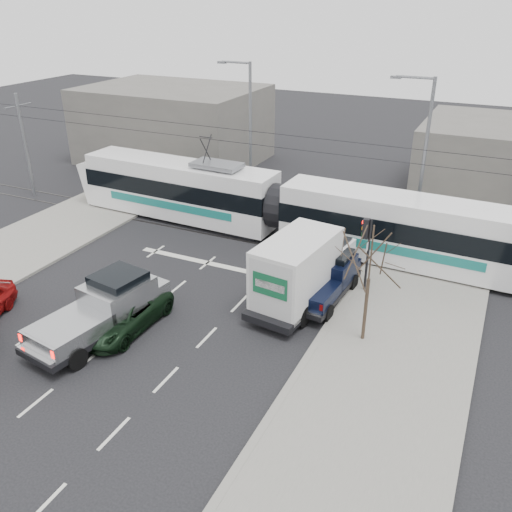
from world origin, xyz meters
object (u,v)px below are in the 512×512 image
at_px(bare_tree, 371,258).
at_px(traffic_signal, 367,239).
at_px(street_lamp_near, 422,151).
at_px(street_lamp_far, 248,124).
at_px(green_car, 124,315).
at_px(silver_pickup, 106,307).
at_px(box_truck, 303,270).
at_px(navy_pickup, 327,277).
at_px(tram, 279,207).

bearing_deg(bare_tree, traffic_signal, 105.76).
bearing_deg(street_lamp_near, street_lamp_far, 170.13).
height_order(bare_tree, green_car, bare_tree).
xyz_separation_m(bare_tree, silver_pickup, (-9.92, -3.78, -2.64)).
height_order(street_lamp_near, box_truck, street_lamp_near).
bearing_deg(traffic_signal, silver_pickup, -138.49).
bearing_deg(silver_pickup, street_lamp_far, 105.13).
xyz_separation_m(box_truck, green_car, (-5.97, -5.27, -1.00)).
xyz_separation_m(traffic_signal, silver_pickup, (-8.79, -7.78, -1.59)).
relative_size(traffic_signal, navy_pickup, 0.71).
height_order(street_lamp_far, silver_pickup, street_lamp_far).
bearing_deg(box_truck, street_lamp_far, 132.92).
relative_size(traffic_signal, tram, 0.14).
distance_m(bare_tree, box_truck, 4.45).
bearing_deg(silver_pickup, traffic_signal, 50.48).
relative_size(street_lamp_far, green_car, 1.90).
xyz_separation_m(bare_tree, tram, (-7.17, 8.09, -1.88)).
distance_m(bare_tree, navy_pickup, 4.65).
xyz_separation_m(navy_pickup, green_car, (-6.88, -6.14, -0.38)).
distance_m(street_lamp_near, navy_pickup, 9.87).
bearing_deg(bare_tree, box_truck, 150.63).
relative_size(silver_pickup, box_truck, 0.96).
bearing_deg(street_lamp_near, traffic_signal, -96.41).
relative_size(bare_tree, green_car, 1.05).
bearing_deg(green_car, tram, 79.64).
bearing_deg(street_lamp_near, navy_pickup, -104.23).
height_order(street_lamp_far, green_car, street_lamp_far).
distance_m(street_lamp_far, green_car, 17.60).
distance_m(navy_pickup, green_car, 9.23).
relative_size(street_lamp_near, silver_pickup, 1.36).
bearing_deg(navy_pickup, traffic_signal, 45.41).
bearing_deg(street_lamp_far, green_car, -81.85).
bearing_deg(navy_pickup, street_lamp_near, 79.66).
relative_size(silver_pickup, navy_pickup, 1.30).
distance_m(silver_pickup, navy_pickup, 9.92).
bearing_deg(street_lamp_far, street_lamp_near, -9.87).
height_order(tram, silver_pickup, tram).
relative_size(tram, silver_pickup, 3.98).
bearing_deg(navy_pickup, street_lamp_far, 134.82).
height_order(box_truck, navy_pickup, box_truck).
distance_m(traffic_signal, street_lamp_far, 14.47).
relative_size(bare_tree, traffic_signal, 1.39).
relative_size(traffic_signal, street_lamp_near, 0.40).
relative_size(traffic_signal, green_car, 0.76).
distance_m(box_truck, green_car, 8.02).
bearing_deg(traffic_signal, tram, 145.90).
bearing_deg(street_lamp_near, box_truck, -108.00).
bearing_deg(street_lamp_far, bare_tree, -48.88).
bearing_deg(navy_pickup, tram, 135.31).
distance_m(silver_pickup, box_truck, 8.67).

